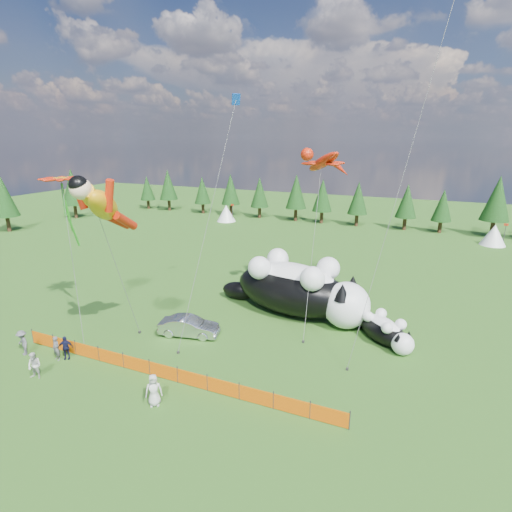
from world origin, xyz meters
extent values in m
plane|color=#153B0A|center=(0.00, 0.00, 0.00)|extent=(160.00, 160.00, 0.00)
cylinder|color=#262626|center=(-11.00, -3.00, 0.55)|extent=(0.06, 0.06, 1.10)
cylinder|color=#262626|center=(-9.00, -3.00, 0.55)|extent=(0.06, 0.06, 1.10)
cylinder|color=#262626|center=(-7.00, -3.00, 0.55)|extent=(0.06, 0.06, 1.10)
cylinder|color=#262626|center=(-5.00, -3.00, 0.55)|extent=(0.06, 0.06, 1.10)
cylinder|color=#262626|center=(-3.00, -3.00, 0.55)|extent=(0.06, 0.06, 1.10)
cylinder|color=#262626|center=(-1.00, -3.00, 0.55)|extent=(0.06, 0.06, 1.10)
cylinder|color=#262626|center=(1.00, -3.00, 0.55)|extent=(0.06, 0.06, 1.10)
cylinder|color=#262626|center=(3.00, -3.00, 0.55)|extent=(0.06, 0.06, 1.10)
cylinder|color=#262626|center=(5.00, -3.00, 0.55)|extent=(0.06, 0.06, 1.10)
cylinder|color=#262626|center=(7.00, -3.00, 0.55)|extent=(0.06, 0.06, 1.10)
cylinder|color=#262626|center=(9.00, -3.00, 0.55)|extent=(0.06, 0.06, 1.10)
cylinder|color=#262626|center=(11.00, -3.00, 0.55)|extent=(0.06, 0.06, 1.10)
cube|color=#D85404|center=(-10.00, -3.00, 0.50)|extent=(2.00, 0.04, 0.90)
cube|color=#D85404|center=(-8.00, -3.00, 0.50)|extent=(2.00, 0.04, 0.90)
cube|color=#D85404|center=(-6.00, -3.00, 0.50)|extent=(2.00, 0.04, 0.90)
cube|color=#D85404|center=(-4.00, -3.00, 0.50)|extent=(2.00, 0.04, 0.90)
cube|color=#D85404|center=(-2.00, -3.00, 0.50)|extent=(2.00, 0.04, 0.90)
cube|color=#D85404|center=(0.00, -3.00, 0.50)|extent=(2.00, 0.04, 0.90)
cube|color=#D85404|center=(2.00, -3.00, 0.50)|extent=(2.00, 0.04, 0.90)
cube|color=#D85404|center=(4.00, -3.00, 0.50)|extent=(2.00, 0.04, 0.90)
cube|color=#D85404|center=(6.00, -3.00, 0.50)|extent=(2.00, 0.04, 0.90)
cube|color=#D85404|center=(8.00, -3.00, 0.50)|extent=(2.00, 0.04, 0.90)
cube|color=#D85404|center=(10.00, -3.00, 0.50)|extent=(2.00, 0.04, 0.90)
ellipsoid|color=black|center=(4.02, 9.00, 1.99)|extent=(10.63, 6.34, 3.99)
ellipsoid|color=white|center=(4.02, 9.00, 2.99)|extent=(8.00, 4.60, 2.44)
sphere|color=white|center=(8.60, 8.17, 1.77)|extent=(3.54, 3.54, 3.54)
sphere|color=pink|center=(10.08, 7.91, 1.77)|extent=(0.50, 0.50, 0.50)
ellipsoid|color=black|center=(-1.21, 9.94, 0.78)|extent=(3.33, 2.07, 1.55)
cone|color=black|center=(8.41, 7.13, 3.19)|extent=(1.24, 1.24, 1.24)
cone|color=black|center=(8.79, 9.22, 3.19)|extent=(1.24, 1.24, 1.24)
sphere|color=white|center=(6.68, 9.98, 3.88)|extent=(1.86, 1.86, 1.86)
sphere|color=white|center=(6.17, 7.15, 3.88)|extent=(1.86, 1.86, 1.86)
sphere|color=white|center=(2.10, 10.80, 3.88)|extent=(1.86, 1.86, 1.86)
sphere|color=white|center=(1.59, 7.97, 3.88)|extent=(1.86, 1.86, 1.86)
ellipsoid|color=black|center=(11.43, 6.94, 0.84)|extent=(4.40, 4.27, 1.67)
ellipsoid|color=white|center=(11.43, 6.94, 1.25)|extent=(3.27, 3.16, 1.02)
sphere|color=white|center=(12.87, 5.62, 0.74)|extent=(1.49, 1.49, 1.49)
sphere|color=pink|center=(13.34, 5.19, 0.74)|extent=(0.21, 0.21, 0.21)
ellipsoid|color=black|center=(9.79, 8.45, 0.33)|extent=(1.40, 1.36, 0.65)
cone|color=black|center=(12.57, 5.29, 1.34)|extent=(0.52, 0.52, 0.52)
cone|color=black|center=(13.17, 5.95, 1.34)|extent=(0.52, 0.52, 0.52)
sphere|color=white|center=(12.59, 6.70, 1.63)|extent=(0.78, 0.78, 0.78)
sphere|color=white|center=(11.78, 5.80, 1.63)|extent=(0.78, 0.78, 0.78)
sphere|color=white|center=(11.16, 8.01, 1.63)|extent=(0.78, 0.78, 0.78)
sphere|color=white|center=(10.34, 7.12, 1.63)|extent=(0.78, 0.78, 0.78)
imported|color=silver|center=(-1.56, 2.28, 0.72)|extent=(4.57, 2.46, 1.43)
imported|color=#545458|center=(-7.64, -3.92, 0.81)|extent=(0.64, 0.47, 1.62)
imported|color=beige|center=(-7.08, -5.95, 0.84)|extent=(0.89, 0.63, 1.68)
imported|color=black|center=(-7.18, -3.60, 0.80)|extent=(1.05, 0.90, 1.60)
imported|color=#545458|center=(-10.19, -4.34, 0.87)|extent=(1.25, 0.89, 1.74)
imported|color=beige|center=(0.99, -5.19, 0.92)|extent=(1.07, 0.98, 1.83)
cylinder|color=#595959|center=(-4.74, -0.38, 5.07)|extent=(0.03, 0.03, 10.31)
cube|color=#262626|center=(-5.13, 1.13, 0.08)|extent=(0.15, 0.15, 0.16)
cylinder|color=#595959|center=(5.93, 8.08, 6.08)|extent=(0.03, 0.03, 13.86)
cube|color=#262626|center=(6.39, 4.52, 0.08)|extent=(0.15, 0.15, 0.16)
cylinder|color=#595959|center=(-8.31, -1.15, 5.64)|extent=(0.03, 0.03, 11.96)
cube|color=#262626|center=(-6.51, -2.71, 0.08)|extent=(0.15, 0.15, 0.16)
cube|color=#208317|center=(-10.12, 0.40, 8.50)|extent=(0.21, 0.21, 4.61)
cylinder|color=#595959|center=(-0.29, 3.31, 8.27)|extent=(0.03, 0.03, 17.73)
cube|color=#262626|center=(-0.87, -0.19, 0.08)|extent=(0.15, 0.15, 0.16)
cylinder|color=#595959|center=(11.70, 4.75, 10.86)|extent=(0.03, 0.03, 22.27)
cube|color=#262626|center=(9.91, 2.27, 0.08)|extent=(0.15, 0.15, 0.16)
camera|label=1|loc=(13.25, -19.90, 13.88)|focal=28.00mm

